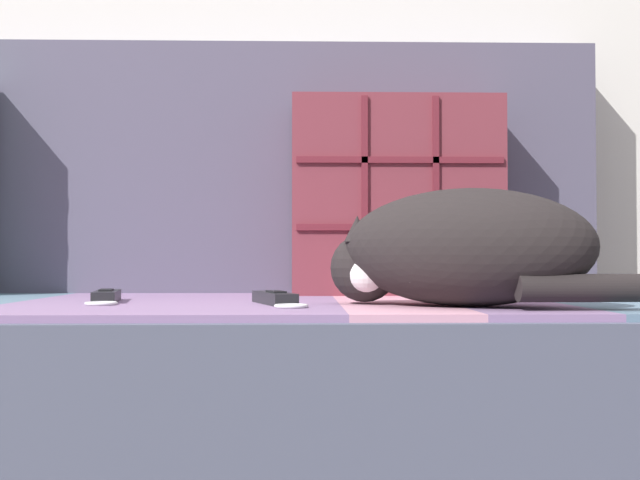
{
  "coord_description": "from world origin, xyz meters",
  "views": [
    {
      "loc": [
        0.29,
        -1.24,
        0.46
      ],
      "look_at": [
        0.32,
        0.06,
        0.5
      ],
      "focal_mm": 45.0,
      "sensor_mm": 36.0,
      "label": 1
    }
  ],
  "objects_px": {
    "throw_pillow_quilted": "(396,196)",
    "sleeping_cat": "(456,250)",
    "game_remote_far": "(275,299)",
    "couch": "(132,419)",
    "game_remote_near": "(106,297)"
  },
  "relations": [
    {
      "from": "throw_pillow_quilted",
      "to": "sleeping_cat",
      "type": "xyz_separation_m",
      "value": [
        0.04,
        -0.4,
        -0.11
      ]
    },
    {
      "from": "sleeping_cat",
      "to": "game_remote_near",
      "type": "xyz_separation_m",
      "value": [
        -0.54,
        0.14,
        -0.07
      ]
    },
    {
      "from": "couch",
      "to": "game_remote_far",
      "type": "bearing_deg",
      "value": -30.52
    },
    {
      "from": "throw_pillow_quilted",
      "to": "game_remote_near",
      "type": "distance_m",
      "value": 0.6
    },
    {
      "from": "sleeping_cat",
      "to": "game_remote_near",
      "type": "relative_size",
      "value": 2.13
    },
    {
      "from": "game_remote_near",
      "to": "game_remote_far",
      "type": "bearing_deg",
      "value": -15.63
    },
    {
      "from": "throw_pillow_quilted",
      "to": "sleeping_cat",
      "type": "distance_m",
      "value": 0.42
    },
    {
      "from": "couch",
      "to": "game_remote_far",
      "type": "height_order",
      "value": "game_remote_far"
    },
    {
      "from": "throw_pillow_quilted",
      "to": "sleeping_cat",
      "type": "relative_size",
      "value": 0.95
    },
    {
      "from": "couch",
      "to": "sleeping_cat",
      "type": "xyz_separation_m",
      "value": [
        0.51,
        -0.2,
        0.28
      ]
    },
    {
      "from": "sleeping_cat",
      "to": "game_remote_near",
      "type": "bearing_deg",
      "value": 165.9
    },
    {
      "from": "throw_pillow_quilted",
      "to": "game_remote_far",
      "type": "xyz_separation_m",
      "value": [
        -0.23,
        -0.35,
        -0.18
      ]
    },
    {
      "from": "sleeping_cat",
      "to": "throw_pillow_quilted",
      "type": "bearing_deg",
      "value": 95.48
    },
    {
      "from": "game_remote_near",
      "to": "throw_pillow_quilted",
      "type": "bearing_deg",
      "value": 28.21
    },
    {
      "from": "couch",
      "to": "game_remote_near",
      "type": "xyz_separation_m",
      "value": [
        -0.03,
        -0.07,
        0.21
      ]
    }
  ]
}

